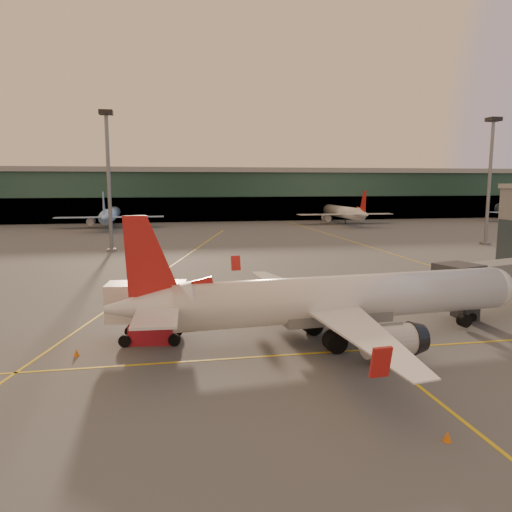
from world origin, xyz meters
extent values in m
plane|color=#4C4F54|center=(0.00, 0.00, 0.00)|extent=(600.00, 600.00, 0.00)
cube|color=yellow|center=(0.00, 5.00, 0.01)|extent=(80.00, 0.25, 0.01)
cube|color=yellow|center=(-10.00, 45.00, 0.01)|extent=(31.30, 115.98, 0.01)
cube|color=yellow|center=(30.00, 70.00, 0.01)|extent=(0.25, 160.00, 0.01)
cube|color=yellow|center=(5.00, -8.00, 0.01)|extent=(0.25, 30.00, 0.01)
cube|color=#19382D|center=(0.00, 142.00, 8.00)|extent=(400.00, 18.00, 16.00)
cube|color=gray|center=(0.00, 142.00, 16.80)|extent=(400.00, 20.00, 1.60)
cube|color=black|center=(0.00, 133.50, 4.00)|extent=(400.00, 1.00, 8.00)
cylinder|color=slate|center=(-20.00, 66.00, 12.50)|extent=(0.70, 0.70, 25.00)
cube|color=black|center=(-20.00, 66.00, 25.20)|extent=(2.40, 2.40, 0.80)
cube|color=slate|center=(-20.00, 66.00, 0.25)|extent=(1.60, 1.60, 0.50)
cylinder|color=slate|center=(55.00, 62.00, 12.50)|extent=(0.70, 0.70, 25.00)
cube|color=black|center=(55.00, 62.00, 25.20)|extent=(2.40, 2.40, 0.80)
cube|color=slate|center=(55.00, 62.00, 0.25)|extent=(1.60, 1.60, 0.50)
cylinder|color=white|center=(3.82, 7.53, 3.60)|extent=(28.21, 5.86, 3.60)
sphere|color=white|center=(17.78, 8.67, 3.60)|extent=(3.52, 3.52, 3.52)
cube|color=black|center=(18.80, 8.75, 4.04)|extent=(1.80, 2.46, 0.63)
cone|color=white|center=(-11.84, 6.26, 3.86)|extent=(6.40, 3.90, 3.42)
cube|color=white|center=(-11.25, 3.22, 3.95)|extent=(3.24, 5.97, 0.18)
cylinder|color=silver|center=(4.95, 2.14, 1.62)|extent=(3.93, 2.63, 2.34)
cylinder|color=black|center=(1.97, 5.04, 0.81)|extent=(1.71, 1.39, 1.62)
cylinder|color=black|center=(1.97, 5.04, 1.30)|extent=(0.32, 0.32, 0.99)
cube|color=white|center=(-11.75, 9.35, 3.95)|extent=(4.10, 6.30, 0.18)
cylinder|color=silver|center=(4.06, 13.04, 1.62)|extent=(3.93, 2.63, 2.34)
cylinder|color=black|center=(1.59, 9.70, 0.81)|extent=(1.71, 1.39, 1.62)
cylinder|color=black|center=(1.59, 9.70, 1.30)|extent=(0.32, 0.32, 0.99)
cube|color=slate|center=(2.80, 7.45, 2.43)|extent=(9.08, 3.59, 1.44)
cylinder|color=black|center=(15.06, 8.45, 0.81)|extent=(1.19, 0.81, 1.13)
cube|color=#2D3035|center=(15.82, 10.87, 3.90)|extent=(4.25, 4.25, 3.00)
cube|color=#2D3035|center=(17.32, 11.77, 1.20)|extent=(1.60, 2.40, 2.40)
cylinder|color=black|center=(17.32, 10.67, 0.40)|extent=(0.80, 0.40, 0.80)
cylinder|color=black|center=(17.32, 12.87, 0.40)|extent=(0.80, 0.40, 0.80)
cube|color=#A81829|center=(-11.75, 10.24, 0.80)|extent=(3.71, 2.96, 1.61)
cube|color=silver|center=(-12.07, 10.28, 3.32)|extent=(6.49, 3.40, 3.00)
cylinder|color=black|center=(-13.81, 9.19, 0.48)|extent=(1.00, 0.49, 0.97)
cylinder|color=black|center=(-9.98, 8.73, 0.48)|extent=(1.00, 0.49, 0.97)
cone|color=orange|center=(-17.20, 7.73, 0.26)|extent=(0.41, 0.41, 0.52)
cube|color=orange|center=(-17.20, 7.73, 0.01)|extent=(0.35, 0.35, 0.03)
cone|color=orange|center=(2.96, -8.67, 0.27)|extent=(0.43, 0.43, 0.55)
cube|color=orange|center=(2.96, -8.67, 0.01)|extent=(0.37, 0.37, 0.03)
cone|color=orange|center=(1.91, 25.06, 0.27)|extent=(0.42, 0.42, 0.54)
cube|color=orange|center=(1.91, 25.06, 0.01)|extent=(0.36, 0.36, 0.03)
camera|label=1|loc=(-10.73, -29.67, 12.79)|focal=35.00mm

